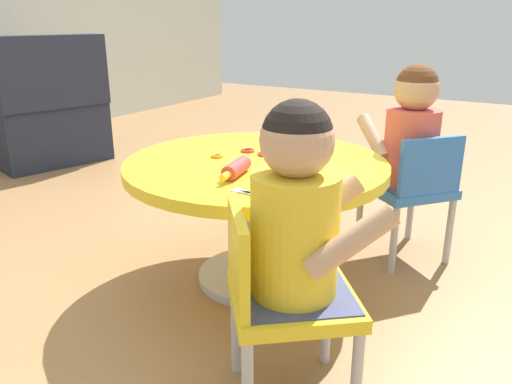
% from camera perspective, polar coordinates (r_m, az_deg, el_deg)
% --- Properties ---
extents(ground_plane, '(10.00, 10.00, 0.00)m').
position_cam_1_polar(ground_plane, '(1.99, 0.00, -9.69)').
color(ground_plane, '#9E7247').
extents(craft_table, '(0.94, 0.94, 0.47)m').
position_cam_1_polar(craft_table, '(1.84, 0.00, 0.39)').
color(craft_table, silver).
rests_on(craft_table, ground).
extents(child_chair_left, '(0.42, 0.42, 0.54)m').
position_cam_1_polar(child_chair_left, '(1.28, 2.60, -11.63)').
color(child_chair_left, '#B7B7BC').
rests_on(child_chair_left, ground).
extents(seated_child_left, '(0.43, 0.44, 0.51)m').
position_cam_1_polar(seated_child_left, '(1.18, 4.67, -2.00)').
color(seated_child_left, '#3F4772').
rests_on(seated_child_left, ground).
extents(child_chair_right, '(0.42, 0.42, 0.54)m').
position_cam_1_polar(child_chair_right, '(2.12, 17.10, 0.37)').
color(child_chair_right, '#B7B7BC').
rests_on(child_chair_right, ground).
extents(seated_child_right, '(0.43, 0.44, 0.51)m').
position_cam_1_polar(seated_child_right, '(2.10, 17.06, 6.57)').
color(seated_child_right, '#3F4772').
rests_on(seated_child_right, ground).
extents(armchair_dark, '(0.86, 0.88, 0.85)m').
position_cam_1_polar(armchair_dark, '(3.82, -22.80, 7.85)').
color(armchair_dark, '#232838').
rests_on(armchair_dark, ground).
extents(rolling_pin, '(0.23, 0.08, 0.05)m').
position_cam_1_polar(rolling_pin, '(1.63, -2.21, 2.70)').
color(rolling_pin, '#D83F3F').
rests_on(rolling_pin, craft_table).
extents(craft_scissors, '(0.08, 0.14, 0.01)m').
position_cam_1_polar(craft_scissors, '(1.45, 0.14, -0.36)').
color(craft_scissors, silver).
rests_on(craft_scissors, craft_table).
extents(playdough_blob_0, '(0.14, 0.14, 0.02)m').
position_cam_1_polar(playdough_blob_0, '(1.55, 6.40, 1.14)').
color(playdough_blob_0, pink).
rests_on(playdough_blob_0, craft_table).
extents(cookie_cutter_0, '(0.07, 0.07, 0.01)m').
position_cam_1_polar(cookie_cutter_0, '(1.88, 1.20, 4.31)').
color(cookie_cutter_0, red).
rests_on(cookie_cutter_0, craft_table).
extents(cookie_cutter_1, '(0.05, 0.05, 0.01)m').
position_cam_1_polar(cookie_cutter_1, '(1.93, -0.95, 4.69)').
color(cookie_cutter_1, red).
rests_on(cookie_cutter_1, craft_table).
extents(cookie_cutter_2, '(0.05, 0.05, 0.01)m').
position_cam_1_polar(cookie_cutter_2, '(1.86, -4.42, 4.07)').
color(cookie_cutter_2, orange).
rests_on(cookie_cutter_2, craft_table).
extents(cookie_cutter_3, '(0.05, 0.05, 0.01)m').
position_cam_1_polar(cookie_cutter_3, '(1.99, 5.12, 5.04)').
color(cookie_cutter_3, red).
rests_on(cookie_cutter_3, craft_table).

